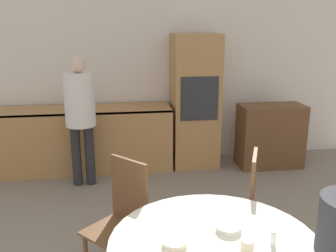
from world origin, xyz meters
TOP-DOWN VIEW (x-y plane):
  - wall_back at (0.00, 4.77)m, footprint 6.46×0.05m
  - kitchen_counter at (-1.04, 4.43)m, footprint 2.69×0.60m
  - oven_unit at (0.67, 4.44)m, footprint 0.65×0.59m
  - sideboard at (1.74, 4.20)m, footprint 0.91×0.45m
  - chair_far_left at (-0.43, 2.01)m, footprint 0.57×0.57m
  - chair_far_right at (0.58, 2.08)m, footprint 0.53×0.53m
  - person_standing at (-0.89, 3.90)m, footprint 0.37×0.37m
  - cup at (0.29, 1.15)m, footprint 0.08×0.08m
  - bowl_near at (0.25, 1.38)m, footprint 0.17×0.17m
  - bowl_centre at (-0.13, 1.27)m, footprint 0.15×0.15m
  - salt_shaker at (0.47, 1.20)m, footprint 0.03×0.03m

SIDE VIEW (x-z plane):
  - sideboard at x=1.74m, z-range 0.00..0.91m
  - kitchen_counter at x=-1.04m, z-range 0.01..0.91m
  - chair_far_left at x=-0.43m, z-range 0.05..1.05m
  - chair_far_right at x=0.58m, z-range 0.05..1.05m
  - bowl_centre at x=-0.13m, z-range 0.72..0.76m
  - bowl_near at x=0.25m, z-range 0.72..0.76m
  - cup at x=0.29m, z-range 0.72..0.80m
  - salt_shaker at x=0.47m, z-range 0.73..0.81m
  - oven_unit at x=0.67m, z-range 0.00..1.88m
  - person_standing at x=-0.89m, z-range 0.19..1.83m
  - wall_back at x=0.00m, z-range 0.00..2.60m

